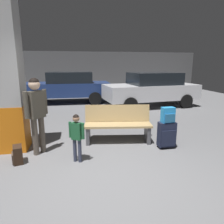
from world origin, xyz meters
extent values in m
cube|color=slate|center=(0.00, 4.00, -0.05)|extent=(18.00, 18.00, 0.10)
cube|color=#565658|center=(0.00, 12.86, 1.40)|extent=(18.00, 0.12, 2.80)
cube|color=orange|center=(-1.91, 1.67, 0.50)|extent=(0.57, 0.57, 1.00)
cube|color=#B2B2B2|center=(-1.91, 1.67, 2.08)|extent=(0.56, 0.56, 2.16)
cube|color=tan|center=(0.44, 1.65, 0.44)|extent=(1.64, 0.65, 0.05)
cube|color=tan|center=(0.47, 1.90, 0.68)|extent=(1.60, 0.33, 0.42)
cube|color=#4C4C51|center=(-0.27, 1.75, 0.21)|extent=(0.13, 0.41, 0.41)
cube|color=#4C4C51|center=(1.15, 1.55, 0.21)|extent=(0.13, 0.41, 0.41)
cube|color=#191E33|center=(1.45, 1.13, 0.32)|extent=(0.39, 0.21, 0.56)
cube|color=#191E33|center=(1.46, 1.02, 0.26)|extent=(0.34, 0.04, 0.36)
cube|color=#A5A5AA|center=(1.45, 1.21, 0.59)|extent=(0.14, 0.03, 0.02)
cylinder|color=black|center=(1.29, 1.21, 0.02)|extent=(0.02, 0.04, 0.04)
cylinder|color=black|center=(1.61, 1.23, 0.02)|extent=(0.02, 0.04, 0.04)
cube|color=#268CD8|center=(1.45, 1.13, 0.77)|extent=(0.29, 0.18, 0.34)
cube|color=#23608E|center=(1.46, 1.04, 0.72)|extent=(0.23, 0.04, 0.19)
cylinder|color=black|center=(1.45, 1.13, 0.93)|extent=(0.06, 0.03, 0.02)
cylinder|color=#33384C|center=(-0.49, 0.77, 0.23)|extent=(0.07, 0.07, 0.46)
cylinder|color=#33384C|center=(-0.58, 0.82, 0.23)|extent=(0.07, 0.07, 0.46)
cube|color=#1E5933|center=(-0.54, 0.80, 0.62)|extent=(0.22, 0.19, 0.33)
cylinder|color=#1E5933|center=(-0.42, 0.74, 0.64)|extent=(0.05, 0.05, 0.31)
cylinder|color=#1E5933|center=(-0.66, 0.86, 0.64)|extent=(0.05, 0.05, 0.31)
sphere|color=#A87A5B|center=(-0.54, 0.80, 0.87)|extent=(0.13, 0.13, 0.13)
sphere|color=black|center=(-0.54, 0.80, 0.89)|extent=(0.12, 0.12, 0.12)
cylinder|color=#E5D84C|center=(-0.55, 0.91, 0.64)|extent=(0.06, 0.06, 0.10)
cylinder|color=red|center=(-0.55, 0.91, 0.72)|extent=(0.01, 0.01, 0.06)
cylinder|color=brown|center=(-1.27, 1.40, 0.39)|extent=(0.12, 0.12, 0.78)
cylinder|color=brown|center=(-1.39, 1.27, 0.39)|extent=(0.12, 0.12, 0.78)
cube|color=#4C473D|center=(-1.33, 1.34, 1.06)|extent=(0.35, 0.37, 0.55)
cylinder|color=#4C473D|center=(-1.18, 1.51, 1.09)|extent=(0.09, 0.09, 0.53)
cylinder|color=#4C473D|center=(-1.48, 1.16, 1.09)|extent=(0.09, 0.09, 0.53)
sphere|color=beige|center=(-1.33, 1.34, 1.47)|extent=(0.22, 0.22, 0.22)
sphere|color=black|center=(-1.33, 1.34, 1.50)|extent=(0.20, 0.20, 0.20)
cube|color=black|center=(-1.66, 0.94, 0.17)|extent=(0.23, 0.31, 0.34)
cube|color=#423328|center=(-1.76, 0.92, 0.12)|extent=(0.09, 0.23, 0.19)
cylinder|color=black|center=(-1.66, 0.94, 0.33)|extent=(0.04, 0.06, 0.02)
cube|color=silver|center=(2.76, 5.71, 0.67)|extent=(4.28, 2.20, 0.64)
cube|color=black|center=(2.91, 5.72, 1.25)|extent=(2.28, 1.79, 0.52)
cylinder|color=black|center=(1.57, 4.75, 0.30)|extent=(0.62, 0.27, 0.60)
cylinder|color=black|center=(1.37, 6.33, 0.30)|extent=(0.62, 0.27, 0.60)
cylinder|color=black|center=(4.15, 5.08, 0.30)|extent=(0.62, 0.27, 0.60)
cylinder|color=black|center=(3.95, 6.66, 0.30)|extent=(0.62, 0.27, 0.60)
cube|color=navy|center=(-0.96, 7.34, 0.67)|extent=(4.11, 1.72, 0.64)
cube|color=black|center=(-0.81, 7.34, 1.25)|extent=(2.11, 1.55, 0.52)
cylinder|color=black|center=(-2.26, 6.55, 0.30)|extent=(0.60, 0.20, 0.60)
cylinder|color=black|center=(-2.25, 8.15, 0.30)|extent=(0.60, 0.20, 0.60)
cylinder|color=black|center=(0.34, 6.53, 0.30)|extent=(0.60, 0.20, 0.60)
cylinder|color=black|center=(0.35, 8.13, 0.30)|extent=(0.60, 0.20, 0.60)
camera|label=1|loc=(-0.51, -2.91, 1.85)|focal=32.45mm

